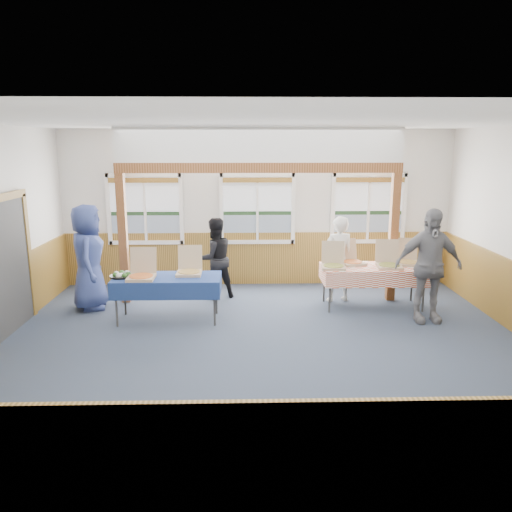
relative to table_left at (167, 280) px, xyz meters
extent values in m
plane|color=#273340|center=(1.56, -1.27, -0.70)|extent=(8.00, 8.00, 0.00)
plane|color=white|center=(1.56, -1.27, 2.50)|extent=(8.00, 8.00, 0.00)
plane|color=silver|center=(1.56, 2.23, 0.90)|extent=(8.00, 0.00, 8.00)
plane|color=silver|center=(1.56, -4.77, 0.90)|extent=(8.00, 0.00, 8.00)
cube|color=brown|center=(1.56, 2.21, -0.15)|extent=(7.98, 0.05, 1.10)
cube|color=brown|center=(1.56, -4.74, -0.15)|extent=(7.98, 0.05, 1.10)
cube|color=#353535|center=(-2.40, -0.37, 0.35)|extent=(0.06, 1.30, 2.10)
cube|color=white|center=(-0.74, 2.17, 0.21)|extent=(1.52, 0.05, 0.08)
cube|color=white|center=(-0.74, 2.17, 1.59)|extent=(1.52, 0.05, 0.08)
cube|color=white|center=(-1.48, 2.17, 0.90)|extent=(0.08, 0.05, 1.46)
cube|color=white|center=(0.00, 2.17, 0.90)|extent=(0.08, 0.05, 1.46)
cube|color=white|center=(-0.74, 2.17, 0.90)|extent=(0.05, 0.05, 1.30)
cube|color=gray|center=(-0.74, 2.21, 0.51)|extent=(1.40, 0.02, 0.52)
cube|color=#1B351A|center=(-0.74, 2.21, 0.81)|extent=(1.40, 0.02, 0.08)
cube|color=silver|center=(-0.74, 2.21, 1.20)|extent=(1.40, 0.02, 0.70)
cube|color=brown|center=(-0.74, 2.15, 1.49)|extent=(1.40, 0.07, 0.10)
cube|color=white|center=(1.56, 2.17, 0.21)|extent=(1.52, 0.05, 0.08)
cube|color=white|center=(1.56, 2.17, 1.59)|extent=(1.52, 0.05, 0.08)
cube|color=white|center=(0.82, 2.17, 0.90)|extent=(0.08, 0.05, 1.46)
cube|color=white|center=(2.30, 2.17, 0.90)|extent=(0.08, 0.05, 1.46)
cube|color=white|center=(1.56, 2.17, 0.90)|extent=(0.05, 0.05, 1.30)
cube|color=gray|center=(1.56, 2.21, 0.51)|extent=(1.40, 0.02, 0.52)
cube|color=#1B351A|center=(1.56, 2.21, 0.81)|extent=(1.40, 0.02, 0.08)
cube|color=silver|center=(1.56, 2.21, 1.20)|extent=(1.40, 0.02, 0.70)
cube|color=brown|center=(1.56, 2.15, 1.49)|extent=(1.40, 0.07, 0.10)
cube|color=white|center=(3.86, 2.17, 0.21)|extent=(1.52, 0.05, 0.08)
cube|color=white|center=(3.86, 2.17, 1.59)|extent=(1.52, 0.05, 0.08)
cube|color=white|center=(3.12, 2.17, 0.90)|extent=(0.08, 0.05, 1.46)
cube|color=white|center=(4.60, 2.17, 0.90)|extent=(0.08, 0.05, 1.46)
cube|color=white|center=(3.86, 2.17, 0.90)|extent=(0.05, 0.05, 1.30)
cube|color=gray|center=(3.86, 2.21, 0.51)|extent=(1.40, 0.02, 0.52)
cube|color=#1B351A|center=(3.86, 2.21, 0.81)|extent=(1.40, 0.02, 0.08)
cube|color=silver|center=(3.86, 2.21, 1.20)|extent=(1.40, 0.02, 0.70)
cube|color=brown|center=(3.86, 2.15, 1.49)|extent=(1.40, 0.07, 0.10)
cube|color=#5F3415|center=(-0.94, 1.03, 0.50)|extent=(0.15, 0.15, 2.40)
cube|color=#5F3415|center=(4.06, 1.03, 0.50)|extent=(0.15, 0.15, 2.40)
cube|color=#5F3415|center=(1.56, 1.03, 1.79)|extent=(5.15, 0.18, 0.18)
cylinder|color=#353535|center=(-0.79, -0.30, -0.33)|extent=(0.04, 0.04, 0.73)
cylinder|color=#353535|center=(-0.79, 0.30, -0.33)|extent=(0.04, 0.04, 0.73)
cylinder|color=#353535|center=(0.79, -0.30, -0.33)|extent=(0.04, 0.04, 0.73)
cylinder|color=#353535|center=(0.79, 0.30, -0.33)|extent=(0.04, 0.04, 0.73)
cube|color=#353535|center=(0.00, 0.00, 0.04)|extent=(1.76, 0.86, 0.03)
cube|color=navy|center=(0.00, 0.00, 0.06)|extent=(1.83, 0.92, 0.01)
cube|color=navy|center=(0.00, -0.39, -0.09)|extent=(1.76, 0.17, 0.28)
cube|color=navy|center=(0.00, 0.39, -0.09)|extent=(1.76, 0.17, 0.28)
cylinder|color=#353535|center=(2.78, 0.31, -0.33)|extent=(0.04, 0.04, 0.73)
cylinder|color=#353535|center=(2.78, 0.93, -0.33)|extent=(0.04, 0.04, 0.73)
cylinder|color=#353535|center=(4.44, 0.31, -0.33)|extent=(0.04, 0.04, 0.73)
cylinder|color=#353535|center=(4.44, 0.93, -0.33)|extent=(0.04, 0.04, 0.73)
cube|color=#353535|center=(3.61, 0.62, 0.04)|extent=(1.91, 1.15, 0.03)
cube|color=red|center=(3.61, 0.62, 0.06)|extent=(1.98, 1.22, 0.01)
cube|color=red|center=(3.61, 0.22, -0.09)|extent=(1.79, 0.45, 0.28)
cube|color=red|center=(3.61, 1.02, -0.09)|extent=(1.79, 0.45, 0.28)
cube|color=tan|center=(-0.40, -0.15, 0.08)|extent=(0.44, 0.44, 0.05)
cylinder|color=gold|center=(-0.40, -0.15, 0.12)|extent=(0.38, 0.38, 0.01)
cube|color=tan|center=(-0.40, 0.11, 0.32)|extent=(0.43, 0.11, 0.42)
cube|color=tan|center=(0.35, 0.12, 0.08)|extent=(0.41, 0.41, 0.05)
cylinder|color=#C6BB5B|center=(0.35, 0.12, 0.11)|extent=(0.36, 0.36, 0.01)
cube|color=tan|center=(0.35, 0.37, 0.31)|extent=(0.41, 0.10, 0.41)
cube|color=tan|center=(2.86, 0.48, 0.08)|extent=(0.45, 0.45, 0.05)
cylinder|color=#B98939|center=(2.86, 0.48, 0.11)|extent=(0.39, 0.39, 0.01)
cube|color=tan|center=(2.88, 0.72, 0.30)|extent=(0.41, 0.14, 0.40)
cube|color=tan|center=(3.26, 0.77, 0.08)|extent=(0.49, 0.49, 0.04)
cylinder|color=gold|center=(3.26, 0.77, 0.11)|extent=(0.43, 0.43, 0.01)
cube|color=tan|center=(3.19, 1.00, 0.30)|extent=(0.40, 0.20, 0.39)
cube|color=tan|center=(3.86, 0.50, 0.08)|extent=(0.46, 0.46, 0.05)
cylinder|color=#B98939|center=(3.86, 0.50, 0.11)|extent=(0.40, 0.40, 0.01)
cube|color=tan|center=(3.88, 0.76, 0.31)|extent=(0.43, 0.14, 0.42)
cube|color=tan|center=(4.26, 0.72, 0.08)|extent=(0.46, 0.46, 0.05)
cylinder|color=#C6BB5B|center=(4.26, 0.72, 0.11)|extent=(0.40, 0.40, 0.01)
cube|color=tan|center=(4.29, 0.97, 0.30)|extent=(0.42, 0.15, 0.40)
cylinder|color=black|center=(-0.75, 0.00, 0.08)|extent=(0.39, 0.39, 0.03)
cylinder|color=white|center=(-0.75, 0.00, 0.10)|extent=(0.09, 0.09, 0.04)
sphere|color=#326024|center=(-0.64, 0.00, 0.11)|extent=(0.09, 0.09, 0.09)
sphere|color=silver|center=(-0.68, 0.08, 0.11)|extent=(0.09, 0.09, 0.09)
sphere|color=#326024|center=(-0.77, 0.10, 0.11)|extent=(0.09, 0.09, 0.09)
sphere|color=silver|center=(-0.85, 0.05, 0.11)|extent=(0.09, 0.09, 0.09)
sphere|color=#326024|center=(-0.85, -0.05, 0.11)|extent=(0.09, 0.09, 0.09)
sphere|color=silver|center=(-0.77, -0.10, 0.11)|extent=(0.09, 0.09, 0.09)
sphere|color=#326024|center=(-0.68, -0.08, 0.11)|extent=(0.09, 0.09, 0.09)
cylinder|color=#AA851C|center=(4.46, 0.37, 0.14)|extent=(0.07, 0.07, 0.15)
imported|color=white|center=(3.03, 0.97, 0.11)|extent=(0.66, 0.51, 1.62)
imported|color=black|center=(0.72, 1.22, 0.08)|extent=(0.94, 0.87, 1.56)
imported|color=#354484|center=(-1.49, 0.67, 0.24)|extent=(0.76, 1.02, 1.88)
imported|color=slate|center=(4.31, -0.14, 0.25)|extent=(1.12, 0.49, 1.90)
camera|label=1|loc=(1.27, -8.02, 2.22)|focal=35.00mm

